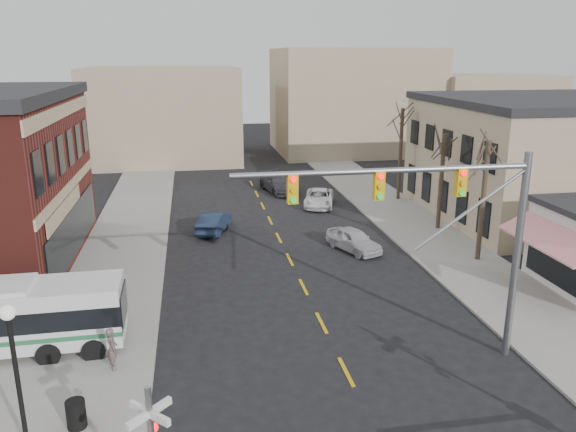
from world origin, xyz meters
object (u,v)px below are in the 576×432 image
(car_b, at_px, (214,222))
(pedestrian_far, at_px, (91,315))
(car_d, at_px, (279,183))
(pedestrian_near, at_px, (112,348))
(car_c, at_px, (319,198))
(car_a, at_px, (354,240))
(trash_bin, at_px, (76,414))
(traffic_signal_mast, at_px, (447,216))
(street_lamp, at_px, (13,348))

(car_b, distance_m, pedestrian_far, 14.60)
(car_d, height_order, pedestrian_near, pedestrian_near)
(car_c, height_order, pedestrian_far, pedestrian_far)
(car_d, distance_m, pedestrian_near, 28.91)
(car_b, relative_size, pedestrian_near, 2.49)
(car_d, relative_size, pedestrian_far, 3.51)
(car_a, relative_size, car_c, 0.86)
(car_b, height_order, pedestrian_near, pedestrian_near)
(car_b, bearing_deg, pedestrian_near, 93.53)
(pedestrian_far, bearing_deg, car_b, 1.24)
(pedestrian_far, bearing_deg, trash_bin, -151.28)
(pedestrian_far, bearing_deg, traffic_signal_mast, -84.30)
(traffic_signal_mast, xyz_separation_m, pedestrian_near, (-12.06, 1.32, -4.83))
(pedestrian_near, distance_m, pedestrian_far, 3.35)
(traffic_signal_mast, distance_m, pedestrian_near, 13.06)
(car_b, height_order, car_c, car_b)
(street_lamp, xyz_separation_m, car_d, (12.45, 30.91, -2.58))
(trash_bin, height_order, pedestrian_near, pedestrian_near)
(car_d, bearing_deg, traffic_signal_mast, -98.56)
(pedestrian_near, bearing_deg, car_b, -31.71)
(street_lamp, height_order, pedestrian_far, street_lamp)
(street_lamp, height_order, trash_bin, street_lamp)
(car_b, xyz_separation_m, car_c, (8.29, 5.20, -0.04))
(trash_bin, height_order, car_b, car_b)
(pedestrian_far, bearing_deg, car_c, -12.67)
(street_lamp, distance_m, pedestrian_far, 7.53)
(car_c, xyz_separation_m, car_d, (-2.34, 5.20, 0.13))
(car_d, bearing_deg, pedestrian_near, -123.02)
(street_lamp, distance_m, car_b, 21.68)
(traffic_signal_mast, xyz_separation_m, car_b, (-7.59, 17.88, -5.10))
(car_a, height_order, car_c, car_a)
(street_lamp, relative_size, car_c, 0.99)
(traffic_signal_mast, xyz_separation_m, car_c, (0.70, 23.08, -5.14))
(car_d, bearing_deg, car_c, -77.66)
(street_lamp, bearing_deg, trash_bin, 25.75)
(car_a, bearing_deg, pedestrian_far, -172.06)
(trash_bin, xyz_separation_m, car_d, (11.13, 30.28, 0.19))
(car_a, bearing_deg, trash_bin, -155.04)
(traffic_signal_mast, xyz_separation_m, car_a, (0.44, 12.68, -5.10))
(traffic_signal_mast, height_order, car_b, traffic_signal_mast)
(car_c, height_order, car_d, car_d)
(car_b, bearing_deg, car_a, 165.71)
(traffic_signal_mast, xyz_separation_m, car_d, (-1.64, 28.28, -5.01))
(car_c, xyz_separation_m, pedestrian_near, (-12.76, -21.76, 0.31))
(street_lamp, relative_size, pedestrian_near, 2.76)
(car_a, height_order, car_d, car_d)
(car_d, height_order, pedestrian_far, pedestrian_far)
(street_lamp, xyz_separation_m, pedestrian_far, (0.81, 7.07, -2.47))
(trash_bin, xyz_separation_m, car_a, (13.21, 14.68, 0.10))
(trash_bin, bearing_deg, car_d, 69.82)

